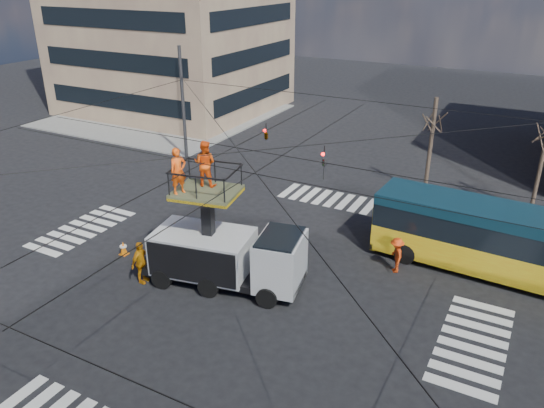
% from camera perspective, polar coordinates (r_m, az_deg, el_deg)
% --- Properties ---
extents(ground, '(120.00, 120.00, 0.00)m').
position_cam_1_polar(ground, '(24.30, -3.15, -7.70)').
color(ground, black).
rests_on(ground, ground).
extents(sidewalk_nw, '(18.00, 18.00, 0.12)m').
position_cam_1_polar(sidewalk_nw, '(51.63, -11.28, 9.37)').
color(sidewalk_nw, slate).
rests_on(sidewalk_nw, ground).
extents(crosswalks, '(22.40, 22.40, 0.02)m').
position_cam_1_polar(crosswalks, '(24.29, -3.15, -7.68)').
color(crosswalks, silver).
rests_on(crosswalks, ground).
extents(overhead_network, '(24.24, 24.24, 8.00)m').
position_cam_1_polar(overhead_network, '(22.69, -3.03, 2.06)').
color(overhead_network, '#2D2D30').
rests_on(overhead_network, ground).
extents(tree_a, '(2.00, 2.00, 6.00)m').
position_cam_1_polar(tree_a, '(32.65, 17.00, 8.57)').
color(tree_a, '#382B21').
rests_on(tree_a, ground).
extents(utility_truck, '(7.30, 3.65, 6.34)m').
position_cam_1_polar(utility_truck, '(22.76, -4.96, -4.09)').
color(utility_truck, black).
rests_on(utility_truck, ground).
extents(city_bus, '(11.59, 3.23, 3.20)m').
position_cam_1_polar(city_bus, '(25.65, 23.69, -3.67)').
color(city_bus, '#C28A12').
rests_on(city_bus, ground).
extents(traffic_cone, '(0.36, 0.36, 0.68)m').
position_cam_1_polar(traffic_cone, '(26.79, -15.69, -4.58)').
color(traffic_cone, orange).
rests_on(traffic_cone, ground).
extents(worker_ground, '(0.54, 1.18, 1.97)m').
position_cam_1_polar(worker_ground, '(24.03, -13.94, -6.12)').
color(worker_ground, orange).
rests_on(worker_ground, ground).
extents(flagger, '(1.07, 1.26, 1.70)m').
position_cam_1_polar(flagger, '(24.82, 13.21, -5.37)').
color(flagger, red).
rests_on(flagger, ground).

